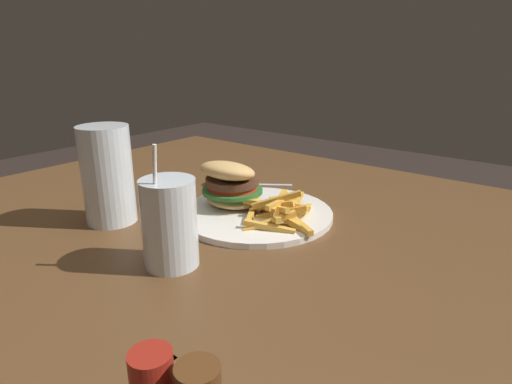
# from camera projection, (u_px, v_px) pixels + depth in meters

# --- Properties ---
(dining_table) EXTENTS (1.25, 1.19, 0.74)m
(dining_table) POSITION_uv_depth(u_px,v_px,m) (207.00, 336.00, 0.65)
(dining_table) COLOR brown
(dining_table) RESTS_ON ground_plane
(meal_plate_near) EXTENTS (0.27, 0.26, 0.10)m
(meal_plate_near) POSITION_uv_depth(u_px,v_px,m) (246.00, 199.00, 0.74)
(meal_plate_near) COLOR white
(meal_plate_near) RESTS_ON dining_table
(beer_glass) EXTENTS (0.08, 0.08, 0.16)m
(beer_glass) POSITION_uv_depth(u_px,v_px,m) (108.00, 177.00, 0.70)
(beer_glass) COLOR silver
(beer_glass) RESTS_ON dining_table
(juice_glass) EXTENTS (0.07, 0.07, 0.17)m
(juice_glass) POSITION_uv_depth(u_px,v_px,m) (170.00, 227.00, 0.56)
(juice_glass) COLOR silver
(juice_glass) RESTS_ON dining_table
(spoon) EXTENTS (0.17, 0.13, 0.02)m
(spoon) POSITION_uv_depth(u_px,v_px,m) (223.00, 181.00, 0.91)
(spoon) COLOR silver
(spoon) RESTS_ON dining_table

